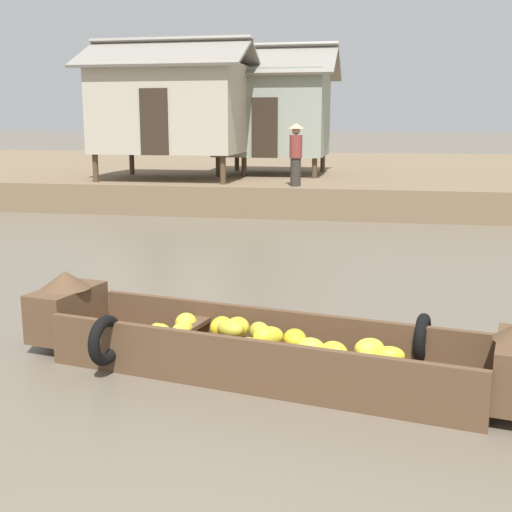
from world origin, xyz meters
TOP-DOWN VIEW (x-y plane):
  - ground_plane at (0.00, 10.00)m, footprint 300.00×300.00m
  - riverbank_strip at (0.00, 25.61)m, footprint 160.00×20.00m
  - banana_boat at (0.07, 4.84)m, footprint 5.45×1.97m
  - stilt_house_left at (-5.04, 17.76)m, footprint 4.84×3.69m
  - stilt_house_mid_left at (-2.42, 20.20)m, footprint 4.13×3.55m
  - vendor_person at (-1.13, 16.24)m, footprint 0.44×0.44m

SIDE VIEW (x-z plane):
  - ground_plane at x=0.00m, z-range 0.00..0.00m
  - banana_boat at x=0.07m, z-range -0.14..0.73m
  - riverbank_strip at x=0.00m, z-range 0.00..0.83m
  - vendor_person at x=-1.13m, z-range 0.92..2.58m
  - stilt_house_mid_left at x=-2.42m, z-range 0.79..4.92m
  - stilt_house_left at x=-5.04m, z-range 0.92..5.01m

